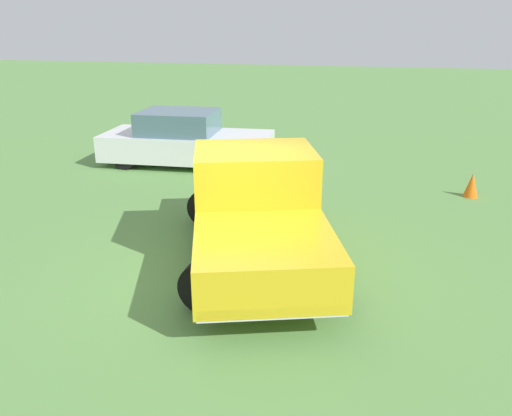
# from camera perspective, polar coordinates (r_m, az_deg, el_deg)

# --- Properties ---
(ground_plane) EXTENTS (80.00, 80.00, 0.00)m
(ground_plane) POSITION_cam_1_polar(r_m,az_deg,el_deg) (8.22, -4.04, -6.81)
(ground_plane) COLOR #5B8C47
(pickup_truck) EXTENTS (3.31, 5.22, 1.79)m
(pickup_truck) POSITION_cam_1_polar(r_m,az_deg,el_deg) (8.30, -0.07, 0.41)
(pickup_truck) COLOR black
(pickup_truck) RESTS_ON ground_plane
(sedan_near) EXTENTS (4.61, 2.11, 1.45)m
(sedan_near) POSITION_cam_1_polar(r_m,az_deg,el_deg) (14.21, -7.81, 7.44)
(sedan_near) COLOR black
(sedan_near) RESTS_ON ground_plane
(traffic_cone) EXTENTS (0.32, 0.32, 0.55)m
(traffic_cone) POSITION_cam_1_polar(r_m,az_deg,el_deg) (12.40, 22.76, 2.37)
(traffic_cone) COLOR orange
(traffic_cone) RESTS_ON ground_plane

